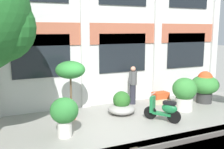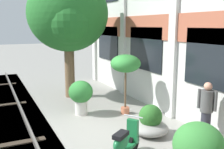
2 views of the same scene
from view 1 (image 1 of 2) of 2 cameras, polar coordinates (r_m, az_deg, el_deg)
name	(u,v)px [view 1 (image 1 of 2)]	position (r m, az deg, el deg)	size (l,w,h in m)	color
ground_plane	(115,131)	(8.78, 0.69, -12.15)	(80.00, 80.00, 0.00)	gray
apartment_facade	(82,3)	(11.22, -6.54, 15.31)	(14.51, 0.64, 8.79)	silver
potted_plant_glazed_jar	(184,92)	(11.08, 15.49, -3.74)	(0.99, 0.99, 1.35)	beige
potted_plant_ribbed_drum	(64,113)	(8.22, -10.33, -8.27)	(0.87, 0.87, 1.24)	beige
potted_plant_wide_bowl	(122,105)	(10.32, 2.10, -6.70)	(1.07, 1.07, 0.91)	gray
potted_plant_tall_urn	(70,72)	(9.52, -9.04, 0.65)	(1.07, 1.07, 2.17)	#B76647
potted_plant_square_trough	(160,98)	(12.05, 10.48, -5.01)	(0.82, 0.58, 0.50)	tan
potted_plant_fluted_column	(205,85)	(12.49, 19.54, -2.21)	(1.24, 1.24, 1.44)	#333333
scooter_second_parked	(164,110)	(9.65, 11.22, -7.53)	(0.87, 1.18, 0.98)	black
resident_by_doorway	(133,84)	(11.58, 4.57, -2.05)	(0.49, 0.34, 1.69)	#282833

